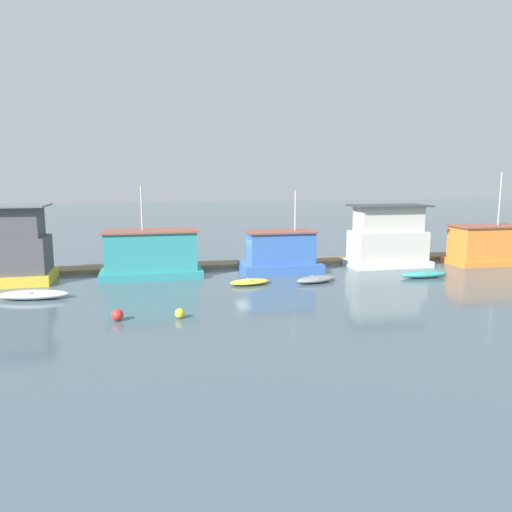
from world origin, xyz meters
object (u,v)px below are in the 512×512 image
(dinghy_yellow, at_px, (250,282))
(buoy_red, at_px, (117,315))
(houseboat_orange, at_px, (487,245))
(houseboat_yellow, at_px, (9,248))
(houseboat_white, at_px, (388,239))
(dinghy_white, at_px, (34,295))
(buoy_yellow, at_px, (180,313))
(dinghy_grey, at_px, (316,279))
(mooring_post_far_right, at_px, (373,256))
(mooring_post_near_right, at_px, (191,257))
(houseboat_blue, at_px, (280,253))
(dinghy_teal, at_px, (424,274))
(houseboat_teal, at_px, (151,255))

(dinghy_yellow, height_order, buoy_red, buoy_red)
(houseboat_orange, bearing_deg, dinghy_yellow, -169.94)
(houseboat_yellow, xyz_separation_m, houseboat_white, (27.78, 0.53, -0.18))
(dinghy_white, bearing_deg, buoy_yellow, -35.54)
(dinghy_white, relative_size, dinghy_yellow, 1.43)
(houseboat_yellow, relative_size, dinghy_grey, 1.71)
(houseboat_yellow, relative_size, mooring_post_far_right, 4.19)
(dinghy_yellow, xyz_separation_m, mooring_post_near_right, (-3.37, 5.74, 0.82))
(houseboat_white, bearing_deg, mooring_post_near_right, 175.48)
(houseboat_blue, height_order, buoy_yellow, houseboat_blue)
(houseboat_white, xyz_separation_m, dinghy_white, (-25.35, -5.66, -1.91))
(houseboat_yellow, relative_size, buoy_yellow, 10.52)
(dinghy_grey, bearing_deg, buoy_yellow, -145.13)
(houseboat_blue, height_order, dinghy_yellow, houseboat_blue)
(houseboat_white, height_order, houseboat_orange, houseboat_orange)
(mooring_post_near_right, bearing_deg, dinghy_grey, -37.60)
(dinghy_teal, bearing_deg, houseboat_white, 94.82)
(houseboat_teal, bearing_deg, houseboat_white, 1.65)
(mooring_post_near_right, bearing_deg, houseboat_teal, -149.47)
(houseboat_yellow, relative_size, dinghy_teal, 1.53)
(dinghy_white, height_order, mooring_post_near_right, mooring_post_near_right)
(dinghy_grey, distance_m, dinghy_teal, 8.05)
(dinghy_white, xyz_separation_m, mooring_post_near_right, (9.84, 6.89, 0.74))
(houseboat_blue, relative_size, dinghy_grey, 1.92)
(houseboat_orange, height_order, buoy_red, houseboat_orange)
(houseboat_blue, bearing_deg, mooring_post_near_right, 163.81)
(houseboat_teal, relative_size, dinghy_white, 1.70)
(houseboat_teal, relative_size, buoy_yellow, 13.79)
(houseboat_blue, xyz_separation_m, houseboat_white, (9.01, 0.66, 0.78))
(houseboat_teal, relative_size, dinghy_teal, 2.01)
(houseboat_blue, distance_m, mooring_post_far_right, 8.61)
(houseboat_teal, bearing_deg, dinghy_grey, -21.62)
(dinghy_teal, bearing_deg, houseboat_yellow, 171.18)
(houseboat_teal, bearing_deg, houseboat_orange, -0.70)
(mooring_post_near_right, bearing_deg, houseboat_blue, -16.19)
(houseboat_orange, relative_size, mooring_post_far_right, 5.74)
(houseboat_blue, distance_m, houseboat_orange, 17.44)
(houseboat_blue, xyz_separation_m, buoy_yellow, (-8.18, -10.83, -1.13))
(houseboat_white, height_order, mooring_post_near_right, houseboat_white)
(mooring_post_far_right, bearing_deg, houseboat_blue, -167.30)
(mooring_post_far_right, height_order, buoy_yellow, mooring_post_far_right)
(houseboat_white, xyz_separation_m, dinghy_grey, (-7.64, -4.84, -1.95))
(houseboat_blue, distance_m, dinghy_yellow, 5.11)
(houseboat_yellow, bearing_deg, houseboat_white, 1.10)
(dinghy_white, bearing_deg, dinghy_grey, 2.66)
(houseboat_white, distance_m, dinghy_grey, 9.25)
(houseboat_white, distance_m, mooring_post_near_right, 15.60)
(dinghy_white, bearing_deg, mooring_post_near_right, 34.98)
(dinghy_yellow, relative_size, mooring_post_near_right, 1.45)
(houseboat_teal, xyz_separation_m, houseboat_white, (18.49, 0.53, 0.57))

